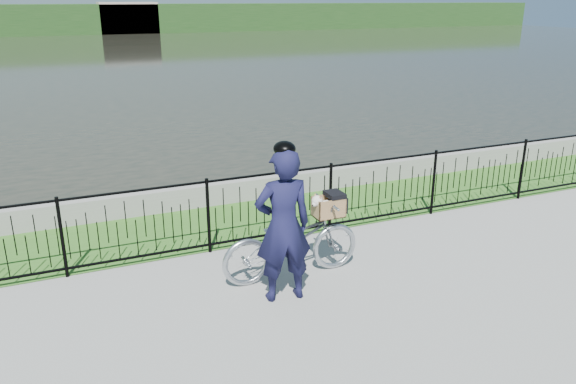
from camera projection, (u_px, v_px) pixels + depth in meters
name	position (u px, v px, depth m)	size (l,w,h in m)	color
ground	(317.00, 287.00, 7.36)	(120.00, 120.00, 0.00)	gray
grass_strip	(251.00, 219.00, 9.61)	(60.00, 2.00, 0.01)	#336520
water	(92.00, 57.00, 36.03)	(120.00, 120.00, 0.00)	#292920
quay_wall	(233.00, 191.00, 10.42)	(60.00, 0.30, 0.40)	gray
fence	(272.00, 207.00, 8.56)	(14.00, 0.06, 1.15)	black
far_treeline	(68.00, 19.00, 59.00)	(120.00, 6.00, 3.00)	#21441A
far_building_right	(128.00, 18.00, 59.89)	(6.00, 3.00, 3.20)	#AB9A89
bicycle_rig	(292.00, 241.00, 7.49)	(1.94, 0.68, 1.14)	#A6ABB2
cyclist	(283.00, 224.00, 6.79)	(0.75, 0.53, 2.02)	black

